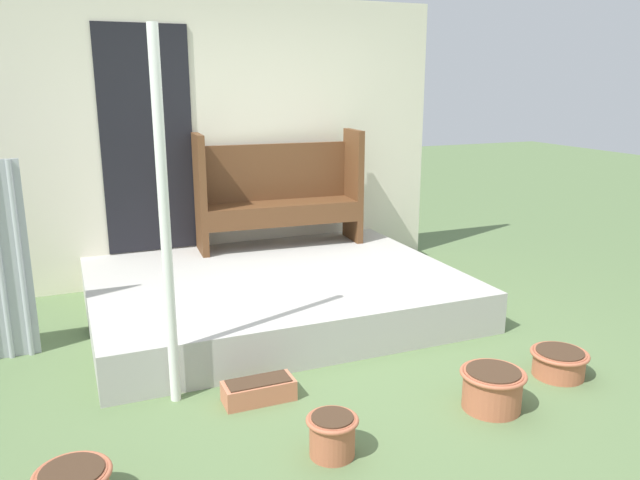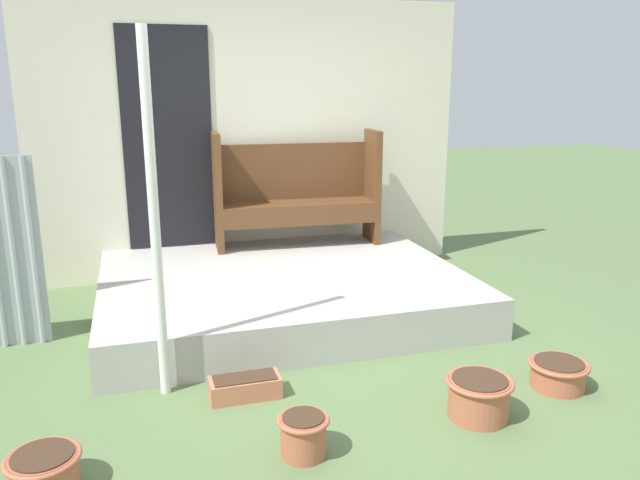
{
  "view_description": "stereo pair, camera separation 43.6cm",
  "coord_description": "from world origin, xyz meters",
  "px_view_note": "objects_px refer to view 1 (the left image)",
  "views": [
    {
      "loc": [
        -1.62,
        -3.51,
        1.86
      ],
      "look_at": [
        0.0,
        0.39,
        0.77
      ],
      "focal_mm": 35.0,
      "sensor_mm": 36.0,
      "label": 1
    },
    {
      "loc": [
        -1.21,
        -3.66,
        1.86
      ],
      "look_at": [
        0.0,
        0.39,
        0.77
      ],
      "focal_mm": 35.0,
      "sensor_mm": 36.0,
      "label": 2
    }
  ],
  "objects_px": {
    "support_post": "(165,225)",
    "flower_pot_middle": "(332,434)",
    "flower_pot_right": "(492,388)",
    "flower_pot_far_right": "(559,362)",
    "bench": "(279,189)",
    "planter_box_rect": "(259,390)"
  },
  "relations": [
    {
      "from": "support_post",
      "to": "flower_pot_middle",
      "type": "xyz_separation_m",
      "value": [
        0.64,
        -0.88,
        -0.95
      ]
    },
    {
      "from": "flower_pot_right",
      "to": "flower_pot_far_right",
      "type": "xyz_separation_m",
      "value": [
        0.66,
        0.17,
        -0.03
      ]
    },
    {
      "from": "flower_pot_far_right",
      "to": "support_post",
      "type": "bearing_deg",
      "value": 164.77
    },
    {
      "from": "bench",
      "to": "flower_pot_middle",
      "type": "xyz_separation_m",
      "value": [
        -0.74,
        -2.94,
        -0.73
      ]
    },
    {
      "from": "planter_box_rect",
      "to": "bench",
      "type": "bearing_deg",
      "value": 67.96
    },
    {
      "from": "bench",
      "to": "support_post",
      "type": "bearing_deg",
      "value": -120.23
    },
    {
      "from": "flower_pot_middle",
      "to": "support_post",
      "type": "bearing_deg",
      "value": 125.87
    },
    {
      "from": "bench",
      "to": "flower_pot_middle",
      "type": "relative_size",
      "value": 5.78
    },
    {
      "from": "support_post",
      "to": "flower_pot_right",
      "type": "distance_m",
      "value": 2.09
    },
    {
      "from": "support_post",
      "to": "flower_pot_far_right",
      "type": "bearing_deg",
      "value": -15.23
    },
    {
      "from": "support_post",
      "to": "planter_box_rect",
      "type": "relative_size",
      "value": 5.05
    },
    {
      "from": "flower_pot_right",
      "to": "support_post",
      "type": "bearing_deg",
      "value": 154.34
    },
    {
      "from": "flower_pot_right",
      "to": "flower_pot_far_right",
      "type": "relative_size",
      "value": 1.04
    },
    {
      "from": "support_post",
      "to": "flower_pot_middle",
      "type": "distance_m",
      "value": 1.45
    },
    {
      "from": "bench",
      "to": "flower_pot_far_right",
      "type": "bearing_deg",
      "value": -66.81
    },
    {
      "from": "flower_pot_far_right",
      "to": "flower_pot_middle",
      "type": "bearing_deg",
      "value": -171.86
    },
    {
      "from": "flower_pot_middle",
      "to": "flower_pot_far_right",
      "type": "xyz_separation_m",
      "value": [
        1.7,
        0.24,
        -0.02
      ]
    },
    {
      "from": "flower_pot_far_right",
      "to": "planter_box_rect",
      "type": "xyz_separation_m",
      "value": [
        -1.88,
        0.44,
        -0.03
      ]
    },
    {
      "from": "flower_pot_right",
      "to": "planter_box_rect",
      "type": "height_order",
      "value": "flower_pot_right"
    },
    {
      "from": "flower_pot_far_right",
      "to": "planter_box_rect",
      "type": "bearing_deg",
      "value": 166.99
    },
    {
      "from": "bench",
      "to": "planter_box_rect",
      "type": "bearing_deg",
      "value": -108.61
    },
    {
      "from": "support_post",
      "to": "flower_pot_far_right",
      "type": "distance_m",
      "value": 2.61
    }
  ]
}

